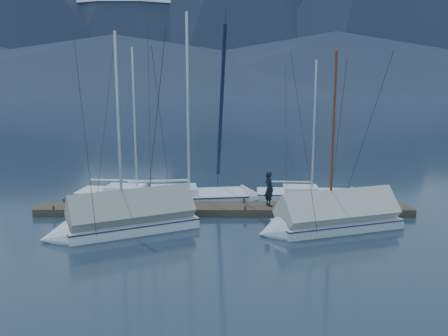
{
  "coord_description": "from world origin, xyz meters",
  "views": [
    {
      "loc": [
        0.12,
        -20.14,
        6.34
      ],
      "look_at": [
        0.0,
        2.0,
        2.2
      ],
      "focal_mm": 38.0,
      "sensor_mm": 36.0,
      "label": 1
    }
  ],
  "objects_px": {
    "sailboat_covered_near": "(327,220)",
    "person": "(269,189)",
    "sailboat_open_mid": "(200,198)",
    "sailboat_open_left": "(146,196)",
    "sailboat_covered_far": "(120,222)",
    "sailboat_open_right": "(320,196)"
  },
  "relations": [
    {
      "from": "sailboat_open_mid",
      "to": "sailboat_covered_near",
      "type": "bearing_deg",
      "value": -38.77
    },
    {
      "from": "sailboat_covered_near",
      "to": "sailboat_covered_far",
      "type": "bearing_deg",
      "value": -177.42
    },
    {
      "from": "sailboat_covered_near",
      "to": "sailboat_open_left",
      "type": "bearing_deg",
      "value": 149.07
    },
    {
      "from": "sailboat_open_right",
      "to": "sailboat_covered_near",
      "type": "height_order",
      "value": "sailboat_covered_near"
    },
    {
      "from": "sailboat_open_left",
      "to": "sailboat_covered_far",
      "type": "xyz_separation_m",
      "value": [
        -0.15,
        -5.6,
        0.29
      ]
    },
    {
      "from": "sailboat_open_mid",
      "to": "person",
      "type": "relative_size",
      "value": 6.31
    },
    {
      "from": "sailboat_open_left",
      "to": "sailboat_covered_far",
      "type": "height_order",
      "value": "sailboat_covered_far"
    },
    {
      "from": "sailboat_open_left",
      "to": "sailboat_covered_far",
      "type": "distance_m",
      "value": 5.61
    },
    {
      "from": "sailboat_open_mid",
      "to": "person",
      "type": "height_order",
      "value": "sailboat_open_mid"
    },
    {
      "from": "sailboat_open_right",
      "to": "sailboat_covered_near",
      "type": "distance_m",
      "value": 5.43
    },
    {
      "from": "sailboat_open_left",
      "to": "sailboat_open_right",
      "type": "relative_size",
      "value": 1.08
    },
    {
      "from": "sailboat_open_left",
      "to": "sailboat_open_mid",
      "type": "distance_m",
      "value": 3.03
    },
    {
      "from": "person",
      "to": "sailboat_open_mid",
      "type": "bearing_deg",
      "value": 36.78
    },
    {
      "from": "sailboat_open_mid",
      "to": "sailboat_covered_near",
      "type": "xyz_separation_m",
      "value": [
        5.71,
        -4.59,
        0.23
      ]
    },
    {
      "from": "sailboat_open_mid",
      "to": "sailboat_open_right",
      "type": "height_order",
      "value": "sailboat_open_mid"
    },
    {
      "from": "sailboat_open_mid",
      "to": "sailboat_covered_near",
      "type": "distance_m",
      "value": 7.33
    },
    {
      "from": "sailboat_covered_near",
      "to": "person",
      "type": "height_order",
      "value": "sailboat_covered_near"
    },
    {
      "from": "sailboat_covered_near",
      "to": "sailboat_covered_far",
      "type": "height_order",
      "value": "sailboat_covered_far"
    },
    {
      "from": "sailboat_covered_near",
      "to": "person",
      "type": "relative_size",
      "value": 4.96
    },
    {
      "from": "sailboat_open_mid",
      "to": "sailboat_covered_far",
      "type": "bearing_deg",
      "value": -121.97
    },
    {
      "from": "sailboat_open_right",
      "to": "sailboat_open_left",
      "type": "bearing_deg",
      "value": -178.95
    },
    {
      "from": "sailboat_open_left",
      "to": "sailboat_covered_near",
      "type": "height_order",
      "value": "sailboat_open_left"
    }
  ]
}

